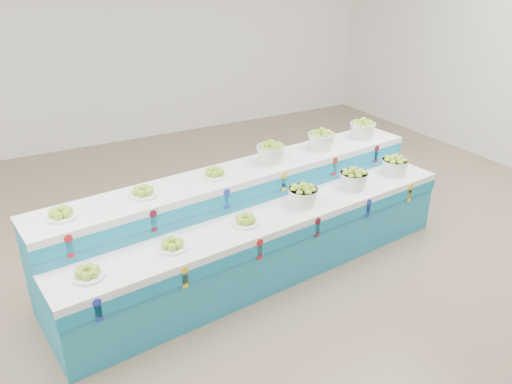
{
  "coord_description": "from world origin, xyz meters",
  "views": [
    {
      "loc": [
        -2.16,
        -3.83,
        3.08
      ],
      "look_at": [
        0.13,
        0.29,
        0.87
      ],
      "focal_mm": 35.98,
      "sensor_mm": 36.0,
      "label": 1
    }
  ],
  "objects_px": {
    "plate_upper_mid": "(143,191)",
    "basket_upper_right": "(363,128)",
    "display_stand": "(256,223)",
    "basket_lower_left": "(303,195)"
  },
  "relations": [
    {
      "from": "plate_upper_mid",
      "to": "basket_upper_right",
      "type": "relative_size",
      "value": 0.86
    },
    {
      "from": "plate_upper_mid",
      "to": "basket_upper_right",
      "type": "distance_m",
      "value": 2.89
    },
    {
      "from": "display_stand",
      "to": "plate_upper_mid",
      "type": "relative_size",
      "value": 16.58
    },
    {
      "from": "basket_upper_right",
      "to": "basket_lower_left",
      "type": "bearing_deg",
      "value": -152.25
    },
    {
      "from": "plate_upper_mid",
      "to": "basket_upper_right",
      "type": "bearing_deg",
      "value": 6.41
    },
    {
      "from": "basket_lower_left",
      "to": "basket_upper_right",
      "type": "distance_m",
      "value": 1.53
    },
    {
      "from": "display_stand",
      "to": "plate_upper_mid",
      "type": "height_order",
      "value": "plate_upper_mid"
    },
    {
      "from": "display_stand",
      "to": "plate_upper_mid",
      "type": "xyz_separation_m",
      "value": [
        -1.12,
        0.15,
        0.56
      ]
    },
    {
      "from": "basket_lower_left",
      "to": "basket_upper_right",
      "type": "relative_size",
      "value": 1.0
    },
    {
      "from": "plate_upper_mid",
      "to": "basket_upper_right",
      "type": "xyz_separation_m",
      "value": [
        2.87,
        0.32,
        0.06
      ]
    }
  ]
}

